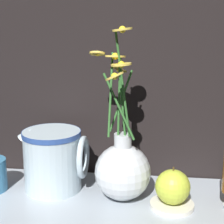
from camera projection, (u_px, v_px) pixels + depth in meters
ground_plane at (108, 210)px, 0.84m from camera, size 6.00×6.00×0.00m
shelf at (108, 208)px, 0.84m from camera, size 0.73×0.35×0.01m
vase_with_flowers at (122, 168)px, 0.86m from camera, size 0.14×0.16×0.39m
ceramic_pitcher at (53, 158)px, 0.90m from camera, size 0.17×0.14×0.16m
saucer_plate at (172, 205)px, 0.83m from camera, size 0.10×0.10×0.01m
orange_fruit at (173, 187)px, 0.82m from camera, size 0.08×0.08×0.09m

